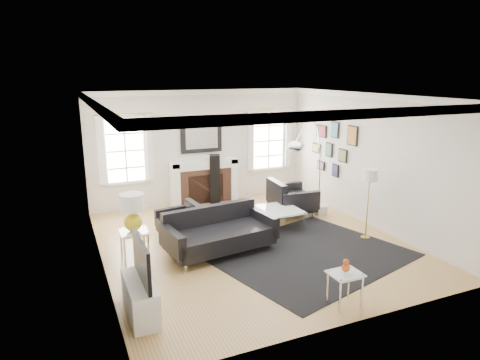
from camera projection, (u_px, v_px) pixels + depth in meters
name	position (u px, v px, depth m)	size (l,w,h in m)	color
floor	(251.00, 243.00, 8.28)	(6.00, 6.00, 0.00)	#9F7A43
back_wall	(201.00, 147.00, 10.61)	(5.50, 0.04, 2.80)	beige
front_wall	(355.00, 223.00, 5.27)	(5.50, 0.04, 2.80)	beige
left_wall	(97.00, 188.00, 6.88)	(0.04, 6.00, 2.80)	beige
right_wall	(370.00, 161.00, 9.00)	(0.04, 6.00, 2.80)	beige
ceiling	(253.00, 96.00, 7.60)	(5.50, 6.00, 0.02)	white
crown_molding	(253.00, 99.00, 7.61)	(5.50, 6.00, 0.12)	white
fireplace	(204.00, 182.00, 10.63)	(1.70, 0.69, 1.11)	white
mantel_mirror	(201.00, 137.00, 10.51)	(1.05, 0.07, 0.75)	black
window_left	(125.00, 150.00, 9.83)	(1.24, 0.15, 1.62)	white
window_right	(268.00, 140.00, 11.26)	(1.24, 0.15, 1.62)	white
gallery_wall	(333.00, 145.00, 10.11)	(0.04, 1.73, 1.29)	black
tv_unit	(140.00, 293.00, 5.75)	(0.35, 1.00, 1.09)	white
area_rug	(309.00, 254.00, 7.74)	(3.24, 2.70, 0.01)	black
sofa	(218.00, 233.00, 7.81)	(2.11, 1.18, 0.66)	black
armchair_left	(182.00, 223.00, 8.45)	(0.85, 0.93, 0.57)	black
armchair_right	(290.00, 199.00, 9.79)	(0.99, 1.08, 0.68)	black
coffee_table	(277.00, 211.00, 9.00)	(0.92, 0.92, 0.41)	silver
side_table_left	(134.00, 236.00, 7.46)	(0.48, 0.48, 0.53)	silver
nesting_table	(345.00, 280.00, 5.98)	(0.45, 0.38, 0.50)	silver
gourd_lamp	(132.00, 210.00, 7.34)	(0.42, 0.42, 0.67)	gold
orange_vase	(346.00, 266.00, 5.93)	(0.12, 0.12, 0.19)	#BE4518
arc_floor_lamp	(309.00, 167.00, 8.93)	(1.66, 1.54, 2.36)	silver
stick_floor_lamp	(370.00, 179.00, 8.22)	(0.29, 0.29, 1.41)	#B6943F
speaker_tower	(215.00, 180.00, 10.58)	(0.25, 0.25, 1.25)	black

